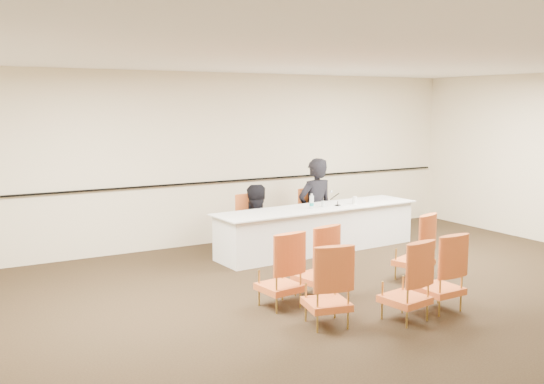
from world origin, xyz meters
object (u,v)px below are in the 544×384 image
Objects in this scene: aud_chair_back_mid at (405,280)px; panel_table at (318,229)px; aud_chair_front_left at (280,269)px; aud_chair_front_mid at (316,260)px; panelist_second at (254,234)px; drinking_glass at (323,204)px; panelist_main at (315,212)px; aud_chair_front_right at (414,246)px; microphone at (338,198)px; water_bottle at (312,201)px; panelist_main_chair at (315,216)px; aud_chair_back_right at (440,271)px; aud_chair_back_left at (327,284)px; coffee_cup at (355,200)px; panelist_second_chair at (254,223)px.

panel_table is at bearing 64.09° from aud_chair_back_mid.
aud_chair_front_mid is (0.61, 0.12, 0.00)m from aud_chair_front_left.
panelist_second reaches higher than aud_chair_front_left.
drinking_glass is 0.11× the size of aud_chair_front_left.
panelist_main reaches higher than panelist_second.
panelist_second is 1.78× the size of aud_chair_front_right.
microphone reaches higher than panel_table.
water_bottle is 0.26× the size of aud_chair_back_mid.
panelist_main is 0.06m from panelist_main_chair.
panelist_main reaches higher than aud_chair_front_right.
aud_chair_back_right reaches higher than drinking_glass.
aud_chair_front_right is at bearing -78.98° from water_bottle.
aud_chair_front_mid is (-1.42, -2.04, 0.10)m from panel_table.
panelist_second is 2.59m from aud_chair_front_mid.
aud_chair_back_left is at bearing -86.67° from aud_chair_front_left.
aud_chair_back_mid is at bearing 86.65° from panelist_second.
aud_chair_back_left is 1.00× the size of aud_chair_back_mid.
aud_chair_front_right is 1.27m from aud_chair_back_right.
panelist_main is 1.32m from panelist_second.
coffee_cup is at bearing 116.85° from panelist_main.
panelist_second reaches higher than coffee_cup.
microphone is 0.27× the size of aud_chair_front_left.
microphone is at bearing 58.27° from aud_chair_back_mid.
panel_table is 28.63× the size of coffee_cup.
drinking_glass reaches higher than panel_table.
panelist_second_chair reaches higher than coffee_cup.
panelist_main_chair is 1.30m from panelist_second.
panelist_second is at bearing 152.85° from drinking_glass.
aud_chair_back_right is (-0.76, -3.13, -0.40)m from microphone.
panelist_second is 0.19m from panelist_second_chair.
aud_chair_back_right is at bearing -104.39° from panelist_main_chair.
aud_chair_back_left is (0.14, -0.80, 0.00)m from aud_chair_front_left.
aud_chair_front_right is at bearing 111.87° from panelist_second.
aud_chair_front_mid is at bearing 5.16° from aud_chair_front_left.
panelist_main is 7.64× the size of microphone.
panelist_main reaches higher than water_bottle.
panelist_main_chair is at bearing -179.14° from panelist_second.
coffee_cup is (0.63, -0.04, 0.02)m from drinking_glass.
water_bottle is (-0.51, -0.65, 0.39)m from panelist_main_chair.
aud_chair_front_mid is 1.00× the size of aud_chair_front_right.
aud_chair_front_right is at bearing 59.54° from aud_chair_back_right.
microphone is (0.02, -0.64, 0.40)m from panelist_main_chair.
panel_table is 37.27× the size of drinking_glass.
aud_chair_back_left reaches higher than coffee_cup.
panelist_second is (-1.29, -0.08, -0.19)m from panelist_main_chair.
water_bottle reaches higher than aud_chair_front_right.
aud_chair_back_mid is (-0.05, -3.77, 0.19)m from panelist_second.
panelist_second is 1.84m from coffee_cup.
aud_chair_back_mid reaches higher than coffee_cup.
aud_chair_front_mid and aud_chair_back_mid have the same top height.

